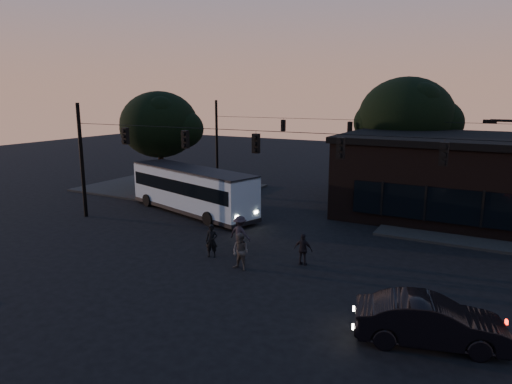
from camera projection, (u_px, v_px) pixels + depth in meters
The scene contains 14 objects.
ground at pixel (215, 271), 21.09m from camera, with size 120.00×120.00×0.00m, color black.
sidewalk_far_right at pixel (510, 229), 27.48m from camera, with size 14.00×10.00×0.15m, color black.
sidewalk_far_left at pixel (170, 188), 39.65m from camera, with size 14.00×10.00×0.15m, color black.
building at pixel (463, 177), 30.03m from camera, with size 15.40×10.41×5.40m.
tree_behind at pixel (406, 118), 36.81m from camera, with size 7.60×7.60×9.43m.
tree_left at pixel (159, 125), 37.64m from camera, with size 6.40×6.40×8.30m.
signal_rig_near at pixel (256, 165), 23.60m from camera, with size 26.24×0.30×7.50m.
signal_rig_far at pixel (349, 142), 37.38m from camera, with size 26.24×0.30×7.50m.
bus at pixel (192, 188), 31.22m from camera, with size 11.28×5.63×3.10m.
car at pixel (430, 321), 14.80m from camera, with size 1.67×4.78×1.57m, color black.
pedestrian_a at pixel (212, 241), 22.79m from camera, with size 0.61×0.40×1.68m, color black.
pedestrian_b at pixel (241, 252), 21.09m from camera, with size 0.86×0.67×1.76m, color #373432.
pedestrian_c at pixel (303, 249), 21.69m from camera, with size 0.92×0.38×1.57m, color black.
pedestrian_d at pixel (240, 234), 23.64m from camera, with size 1.22×0.70×1.89m, color black.
Camera 1 is at (11.19, -16.52, 8.00)m, focal length 32.00 mm.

